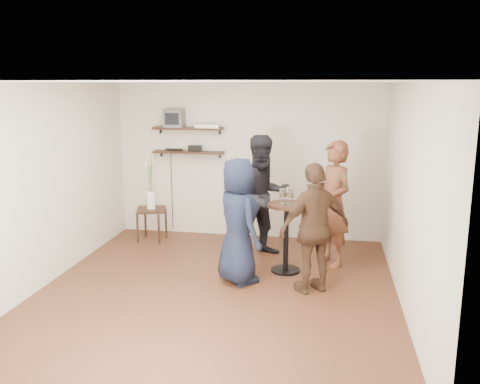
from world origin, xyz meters
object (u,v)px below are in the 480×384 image
at_px(person_brown, 315,228).
at_px(radio, 195,148).
at_px(dvd_deck, 208,126).
at_px(person_dark, 264,196).
at_px(side_table, 151,214).
at_px(person_navy, 238,221).
at_px(drinks_table, 286,228).
at_px(person_plaid, 333,204).
at_px(crt_monitor, 175,118).

bearing_deg(person_brown, radio, -78.18).
height_order(dvd_deck, person_dark, dvd_deck).
relative_size(side_table, person_navy, 0.35).
height_order(drinks_table, person_brown, person_brown).
bearing_deg(person_brown, person_navy, -42.17).
relative_size(person_plaid, person_brown, 1.10).
height_order(dvd_deck, radio, dvd_deck).
distance_m(side_table, person_dark, 2.03).
height_order(dvd_deck, side_table, dvd_deck).
height_order(radio, person_brown, person_brown).
relative_size(crt_monitor, side_table, 0.56).
bearing_deg(drinks_table, person_dark, 121.94).
distance_m(drinks_table, person_brown, 0.78).
relative_size(radio, person_dark, 0.12).
relative_size(radio, person_plaid, 0.12).
bearing_deg(radio, person_brown, -45.65).
distance_m(crt_monitor, radio, 0.61).
bearing_deg(person_plaid, crt_monitor, -145.00).
distance_m(dvd_deck, person_brown, 3.03).
bearing_deg(dvd_deck, person_brown, -49.02).
distance_m(side_table, person_plaid, 3.07).
height_order(crt_monitor, person_dark, crt_monitor).
height_order(person_dark, person_brown, person_dark).
relative_size(crt_monitor, radio, 1.45).
xyz_separation_m(dvd_deck, side_table, (-0.88, -0.45, -1.44)).
xyz_separation_m(crt_monitor, person_dark, (1.63, -0.87, -1.09)).
height_order(radio, person_navy, person_navy).
relative_size(person_plaid, person_navy, 1.09).
bearing_deg(person_plaid, radio, -147.91).
bearing_deg(dvd_deck, side_table, -152.95).
distance_m(dvd_deck, person_navy, 2.40).
height_order(crt_monitor, person_brown, crt_monitor).
relative_size(dvd_deck, radio, 1.82).
distance_m(radio, side_table, 1.32).
relative_size(drinks_table, person_plaid, 0.54).
relative_size(person_plaid, person_dark, 0.98).
xyz_separation_m(person_plaid, person_brown, (-0.23, -1.04, -0.08)).
bearing_deg(person_plaid, person_navy, -87.20).
xyz_separation_m(person_plaid, person_dark, (-1.03, 0.23, 0.02)).
bearing_deg(drinks_table, side_table, 155.66).
relative_size(dvd_deck, side_table, 0.70).
distance_m(dvd_deck, radio, 0.45).
relative_size(person_navy, person_brown, 1.01).
distance_m(crt_monitor, drinks_table, 2.88).
height_order(crt_monitor, dvd_deck, crt_monitor).
xyz_separation_m(crt_monitor, radio, (0.34, 0.00, -0.50)).
xyz_separation_m(person_dark, person_brown, (0.80, -1.27, -0.10)).
relative_size(drinks_table, person_navy, 0.59).
height_order(side_table, drinks_table, drinks_table).
bearing_deg(person_brown, side_table, -64.22).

